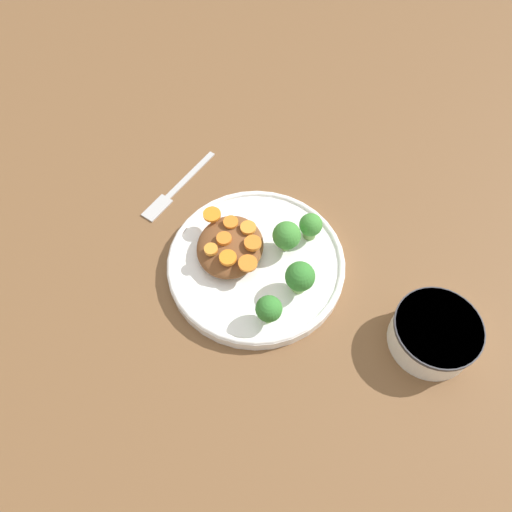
{
  "coord_description": "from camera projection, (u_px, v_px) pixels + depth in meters",
  "views": [
    {
      "loc": [
        -0.37,
        -0.08,
        0.66
      ],
      "look_at": [
        0.0,
        0.0,
        0.03
      ],
      "focal_mm": 35.0,
      "sensor_mm": 36.0,
      "label": 1
    }
  ],
  "objects": [
    {
      "name": "ground_plane",
      "position": [
        256.0,
        267.0,
        0.76
      ],
      "size": [
        4.0,
        4.0,
        0.0
      ],
      "primitive_type": "plane",
      "color": "brown"
    },
    {
      "name": "plate",
      "position": [
        256.0,
        263.0,
        0.75
      ],
      "size": [
        0.27,
        0.27,
        0.02
      ],
      "color": "white",
      "rests_on": "ground_plane"
    },
    {
      "name": "dip_bowl",
      "position": [
        435.0,
        333.0,
        0.68
      ],
      "size": [
        0.12,
        0.12,
        0.05
      ],
      "color": "white",
      "rests_on": "ground_plane"
    },
    {
      "name": "stew_mound",
      "position": [
        230.0,
        246.0,
        0.74
      ],
      "size": [
        0.11,
        0.1,
        0.03
      ],
      "primitive_type": "ellipsoid",
      "color": "brown",
      "rests_on": "plate"
    },
    {
      "name": "broccoli_floret_0",
      "position": [
        269.0,
        309.0,
        0.67
      ],
      "size": [
        0.04,
        0.04,
        0.05
      ],
      "color": "#759E51",
      "rests_on": "plate"
    },
    {
      "name": "broccoli_floret_1",
      "position": [
        300.0,
        277.0,
        0.7
      ],
      "size": [
        0.04,
        0.04,
        0.06
      ],
      "color": "#7FA85B",
      "rests_on": "plate"
    },
    {
      "name": "broccoli_floret_2",
      "position": [
        311.0,
        226.0,
        0.75
      ],
      "size": [
        0.04,
        0.04,
        0.05
      ],
      "color": "#759E51",
      "rests_on": "plate"
    },
    {
      "name": "broccoli_floret_3",
      "position": [
        287.0,
        236.0,
        0.73
      ],
      "size": [
        0.04,
        0.04,
        0.06
      ],
      "color": "#7FA85B",
      "rests_on": "plate"
    },
    {
      "name": "carrot_slice_0",
      "position": [
        248.0,
        228.0,
        0.74
      ],
      "size": [
        0.02,
        0.02,
        0.0
      ],
      "primitive_type": "cylinder",
      "color": "orange",
      "rests_on": "stew_mound"
    },
    {
      "name": "carrot_slice_1",
      "position": [
        231.0,
        222.0,
        0.74
      ],
      "size": [
        0.02,
        0.02,
        0.0
      ],
      "primitive_type": "cylinder",
      "color": "orange",
      "rests_on": "stew_mound"
    },
    {
      "name": "carrot_slice_2",
      "position": [
        224.0,
        239.0,
        0.73
      ],
      "size": [
        0.02,
        0.02,
        0.01
      ],
      "primitive_type": "cylinder",
      "color": "orange",
      "rests_on": "stew_mound"
    },
    {
      "name": "carrot_slice_3",
      "position": [
        228.0,
        258.0,
        0.71
      ],
      "size": [
        0.03,
        0.03,
        0.01
      ],
      "primitive_type": "cylinder",
      "color": "orange",
      "rests_on": "stew_mound"
    },
    {
      "name": "carrot_slice_4",
      "position": [
        212.0,
        214.0,
        0.75
      ],
      "size": [
        0.03,
        0.03,
        0.0
      ],
      "primitive_type": "cylinder",
      "color": "orange",
      "rests_on": "stew_mound"
    },
    {
      "name": "carrot_slice_5",
      "position": [
        211.0,
        249.0,
        0.72
      ],
      "size": [
        0.02,
        0.02,
        0.01
      ],
      "primitive_type": "cylinder",
      "color": "orange",
      "rests_on": "stew_mound"
    },
    {
      "name": "carrot_slice_6",
      "position": [
        248.0,
        263.0,
        0.71
      ],
      "size": [
        0.03,
        0.03,
        0.0
      ],
      "primitive_type": "cylinder",
      "color": "orange",
      "rests_on": "stew_mound"
    },
    {
      "name": "carrot_slice_7",
      "position": [
        253.0,
        243.0,
        0.72
      ],
      "size": [
        0.03,
        0.03,
        0.01
      ],
      "primitive_type": "cylinder",
      "color": "orange",
      "rests_on": "stew_mound"
    },
    {
      "name": "fork",
      "position": [
        174.0,
        191.0,
        0.84
      ],
      "size": [
        0.17,
        0.08,
        0.01
      ],
      "rotation": [
        0.0,
        0.0,
        9.02
      ],
      "color": "#B6B6B6",
      "rests_on": "ground_plane"
    }
  ]
}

